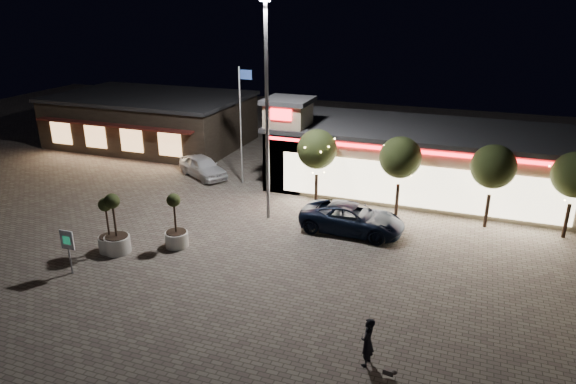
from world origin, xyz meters
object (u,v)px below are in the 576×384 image
(planter_left, at_px, (109,235))
(valet_sign, at_px, (68,244))
(pickup_truck, at_px, (352,218))
(white_sedan, at_px, (203,166))
(planter_mid, at_px, (116,235))
(pedestrian, at_px, (368,342))

(planter_left, distance_m, valet_sign, 2.62)
(planter_left, bearing_deg, pickup_truck, 30.68)
(white_sedan, relative_size, planter_mid, 1.43)
(white_sedan, bearing_deg, pickup_truck, -82.73)
(pickup_truck, bearing_deg, planter_mid, 123.64)
(pickup_truck, relative_size, planter_left, 1.97)
(planter_left, relative_size, planter_mid, 0.91)
(planter_left, bearing_deg, white_sedan, 96.19)
(pedestrian, relative_size, valet_sign, 0.85)
(pickup_truck, distance_m, planter_left, 12.81)
(pickup_truck, height_order, valet_sign, valet_sign)
(planter_mid, xyz_separation_m, valet_sign, (-0.68, -2.53, 0.55))
(pedestrian, relative_size, planter_left, 0.64)
(pedestrian, height_order, planter_left, planter_left)
(pedestrian, height_order, valet_sign, valet_sign)
(white_sedan, distance_m, planter_mid, 12.10)
(white_sedan, distance_m, valet_sign, 14.56)
(pedestrian, bearing_deg, valet_sign, -88.06)
(white_sedan, bearing_deg, planter_left, -142.71)
(white_sedan, height_order, pedestrian, pedestrian)
(pickup_truck, distance_m, valet_sign, 14.47)
(white_sedan, height_order, valet_sign, valet_sign)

